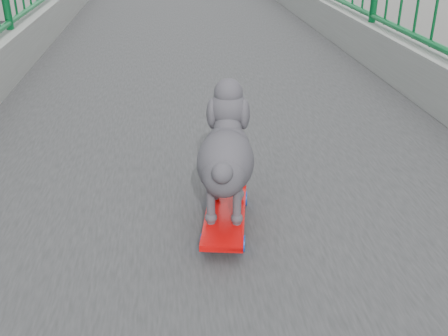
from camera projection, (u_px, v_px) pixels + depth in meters
railing at (226, 131)px, 2.30m from camera, size 3.00×24.00×1.42m
skateboard at (225, 214)px, 1.98m from camera, size 0.23×0.52×0.07m
poodle at (226, 153)px, 1.90m from camera, size 0.26×0.50×0.41m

